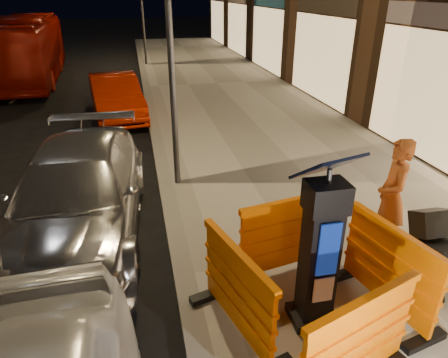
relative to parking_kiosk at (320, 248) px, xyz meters
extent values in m
plane|color=black|center=(-1.43, 1.17, -1.19)|extent=(120.00, 120.00, 0.00)
cube|color=#99968B|center=(1.57, 1.17, -1.11)|extent=(6.00, 60.00, 0.15)
cube|color=slate|center=(-1.43, 1.17, -1.11)|extent=(0.30, 60.00, 0.15)
cube|color=black|center=(0.00, 0.00, 0.00)|extent=(0.79, 0.79, 2.07)
cube|color=#FF6E00|center=(0.00, -0.95, -0.46)|extent=(1.60, 1.06, 1.16)
cube|color=#FF6E00|center=(0.00, 0.95, -0.46)|extent=(1.57, 0.88, 1.16)
cube|color=#FF6E00|center=(-0.95, 0.00, -0.46)|extent=(0.99, 1.59, 1.16)
cube|color=#FF6E00|center=(0.95, 0.00, -0.46)|extent=(0.90, 1.58, 1.16)
imported|color=#BBBBC0|center=(-2.96, 2.86, -1.19)|extent=(2.37, 5.20, 1.47)
imported|color=#A51A01|center=(-2.51, 9.81, -1.19)|extent=(1.98, 4.26, 1.35)
imported|color=#8D0D03|center=(-6.46, 16.72, -1.19)|extent=(3.02, 10.11, 2.78)
imported|color=#9E491A|center=(1.68, 1.15, -0.14)|extent=(0.64, 0.77, 1.80)
cube|color=black|center=(1.88, 0.25, -0.53)|extent=(0.55, 0.82, 1.02)
cylinder|color=#3F3F44|center=(-1.18, 4.17, 1.96)|extent=(0.12, 0.12, 6.00)
cylinder|color=#3F3F44|center=(-1.18, 19.17, 1.96)|extent=(0.12, 0.12, 6.00)
camera|label=1|loc=(-1.85, -3.37, 2.62)|focal=32.00mm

